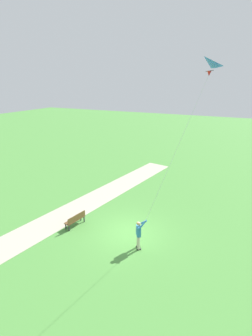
% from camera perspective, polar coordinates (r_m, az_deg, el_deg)
% --- Properties ---
extents(ground_plane, '(120.00, 120.00, 0.00)m').
position_cam_1_polar(ground_plane, '(16.21, 0.61, -14.63)').
color(ground_plane, '#4C8E3D').
extents(walkway_path, '(8.00, 31.92, 0.02)m').
position_cam_1_polar(walkway_path, '(17.55, -18.93, -12.88)').
color(walkway_path, '#B7AD99').
rests_on(walkway_path, ground).
extents(person_kite_flyer, '(0.62, 0.54, 1.83)m').
position_cam_1_polar(person_kite_flyer, '(14.34, 2.97, -14.64)').
color(person_kite_flyer, '#232328').
rests_on(person_kite_flyer, ground).
extents(flying_kite, '(2.65, 2.23, 8.27)m').
position_cam_1_polar(flying_kite, '(12.82, 17.35, 21.10)').
color(flying_kite, blue).
extents(park_bench_near_walkway, '(0.70, 1.55, 0.88)m').
position_cam_1_polar(park_bench_near_walkway, '(16.91, -11.54, -11.45)').
color(park_bench_near_walkway, brown).
rests_on(park_bench_near_walkway, ground).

